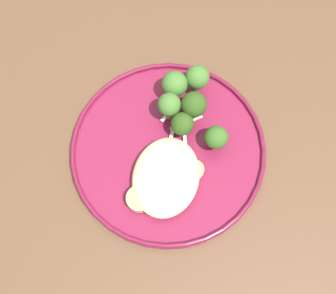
{
  "coord_description": "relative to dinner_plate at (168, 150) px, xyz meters",
  "views": [
    {
      "loc": [
        0.24,
        0.06,
        1.34
      ],
      "look_at": [
        0.04,
        0.01,
        0.76
      ],
      "focal_mm": 45.16,
      "sensor_mm": 36.0,
      "label": 1
    }
  ],
  "objects": [
    {
      "name": "broccoli_floret_right_tilted",
      "position": [
        -0.11,
        0.02,
        0.04
      ],
      "size": [
        0.04,
        0.04,
        0.05
      ],
      "color": "#7A994C",
      "rests_on": "dinner_plate"
    },
    {
      "name": "broccoli_floret_beside_noodles",
      "position": [
        -0.03,
        0.01,
        0.03
      ],
      "size": [
        0.03,
        0.03,
        0.05
      ],
      "color": "#7A994C",
      "rests_on": "dinner_plate"
    },
    {
      "name": "seared_scallop_front_small",
      "position": [
        0.03,
        -0.01,
        0.01
      ],
      "size": [
        0.02,
        0.02,
        0.01
      ],
      "color": "beige",
      "rests_on": "dinner_plate"
    },
    {
      "name": "dinner_plate",
      "position": [
        0.0,
        0.0,
        0.0
      ],
      "size": [
        0.29,
        0.29,
        0.02
      ],
      "color": "maroon",
      "rests_on": "wooden_dining_table"
    },
    {
      "name": "broccoli_floret_split_head",
      "position": [
        -0.02,
        0.07,
        0.03
      ],
      "size": [
        0.03,
        0.03,
        0.05
      ],
      "color": "#7A994C",
      "rests_on": "dinner_plate"
    },
    {
      "name": "noodle_bed",
      "position": [
        0.05,
        0.01,
        0.02
      ],
      "size": [
        0.12,
        0.09,
        0.03
      ],
      "color": "beige",
      "rests_on": "dinner_plate"
    },
    {
      "name": "onion_sliver_long_sliver",
      "position": [
        -0.03,
        0.02,
        0.01
      ],
      "size": [
        0.05,
        0.02,
        0.0
      ],
      "primitive_type": "cube",
      "rotation": [
        0.0,
        0.0,
        3.44
      ],
      "color": "silver",
      "rests_on": "dinner_plate"
    },
    {
      "name": "broccoli_floret_near_rim",
      "position": [
        -0.06,
        0.02,
        0.04
      ],
      "size": [
        0.04,
        0.04,
        0.06
      ],
      "color": "#7A994C",
      "rests_on": "dinner_plate"
    },
    {
      "name": "seared_scallop_large_seared",
      "position": [
        0.04,
        0.02,
        0.01
      ],
      "size": [
        0.03,
        0.03,
        0.02
      ],
      "color": "#E5C689",
      "rests_on": "dinner_plate"
    },
    {
      "name": "onion_sliver_pale_crescent",
      "position": [
        -0.05,
        0.02,
        0.01
      ],
      "size": [
        0.04,
        0.05,
        0.0
      ],
      "primitive_type": "cube",
      "rotation": [
        0.0,
        0.0,
        2.21
      ],
      "color": "silver",
      "rests_on": "dinner_plate"
    },
    {
      "name": "ground",
      "position": [
        -0.04,
        -0.01,
        -0.75
      ],
      "size": [
        6.0,
        6.0,
        0.0
      ],
      "primitive_type": "plane",
      "color": "#47423D"
    },
    {
      "name": "seared_scallop_tiny_bay",
      "position": [
        0.03,
        0.04,
        0.01
      ],
      "size": [
        0.03,
        0.03,
        0.01
      ],
      "color": "#E5C689",
      "rests_on": "dinner_plate"
    },
    {
      "name": "seared_scallop_on_noodles",
      "position": [
        0.09,
        -0.02,
        0.01
      ],
      "size": [
        0.04,
        0.04,
        0.02
      ],
      "color": "beige",
      "rests_on": "dinner_plate"
    },
    {
      "name": "onion_sliver_short_strip",
      "position": [
        -0.03,
        0.0,
        0.01
      ],
      "size": [
        0.06,
        0.01,
        0.0
      ],
      "primitive_type": "cube",
      "rotation": [
        0.0,
        0.0,
        6.22
      ],
      "color": "silver",
      "rests_on": "dinner_plate"
    },
    {
      "name": "broccoli_floret_left_leaning",
      "position": [
        -0.09,
        -0.01,
        0.04
      ],
      "size": [
        0.04,
        0.04,
        0.06
      ],
      "color": "#89A356",
      "rests_on": "dinner_plate"
    },
    {
      "name": "broccoli_floret_small_sprig",
      "position": [
        -0.05,
        -0.01,
        0.04
      ],
      "size": [
        0.03,
        0.03,
        0.06
      ],
      "color": "#89A356",
      "rests_on": "dinner_plate"
    },
    {
      "name": "wooden_dining_table",
      "position": [
        -0.04,
        -0.01,
        -0.09
      ],
      "size": [
        1.4,
        1.0,
        0.74
      ],
      "color": "brown",
      "rests_on": "ground"
    },
    {
      "name": "onion_sliver_curled_piece",
      "position": [
        -0.06,
        -0.01,
        0.01
      ],
      "size": [
        0.04,
        0.02,
        0.0
      ],
      "primitive_type": "cube",
      "rotation": [
        0.0,
        0.0,
        2.74
      ],
      "color": "silver",
      "rests_on": "dinner_plate"
    }
  ]
}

